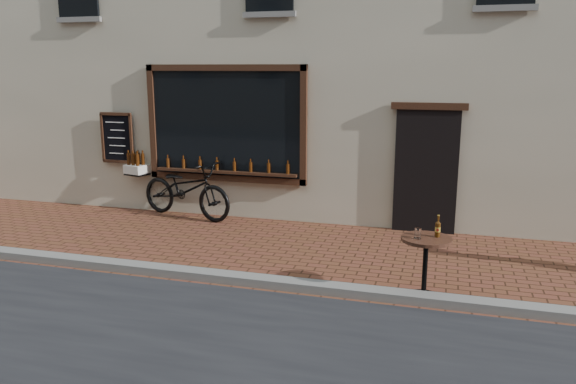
# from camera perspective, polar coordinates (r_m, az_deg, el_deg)

# --- Properties ---
(ground) EXTENTS (90.00, 90.00, 0.00)m
(ground) POSITION_cam_1_polar(r_m,az_deg,el_deg) (7.59, -2.57, -10.05)
(ground) COLOR brown
(ground) RESTS_ON ground
(kerb) EXTENTS (90.00, 0.25, 0.12)m
(kerb) POSITION_cam_1_polar(r_m,az_deg,el_deg) (7.74, -2.09, -9.09)
(kerb) COLOR slate
(kerb) RESTS_ON ground
(cargo_bicycle) EXTENTS (2.57, 1.31, 1.21)m
(cargo_bicycle) POSITION_cam_1_polar(r_m,az_deg,el_deg) (11.27, -10.48, 0.37)
(cargo_bicycle) COLOR black
(cargo_bicycle) RESTS_ON ground
(bistro_table) EXTENTS (0.64, 0.64, 1.10)m
(bistro_table) POSITION_cam_1_polar(r_m,az_deg,el_deg) (7.36, 13.83, -6.26)
(bistro_table) COLOR black
(bistro_table) RESTS_ON ground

